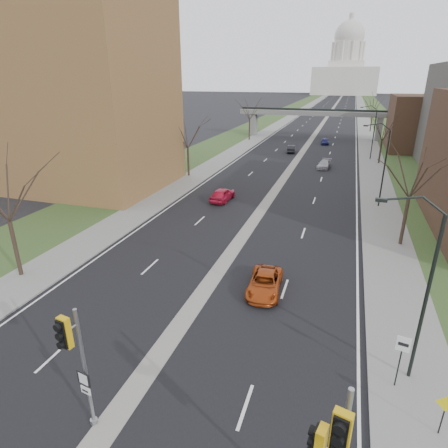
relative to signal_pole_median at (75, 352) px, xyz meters
The scene contains 28 objects.
ground 4.00m from the signal_pole_median, 54.99° to the left, with size 700.00×700.00×0.00m, color black.
road_surface 151.03m from the signal_pole_median, 89.74° to the left, with size 20.00×600.00×0.01m, color black.
median_strip 151.03m from the signal_pole_median, 89.74° to the left, with size 1.20×600.00×0.02m, color gray.
sidewalk_right 151.56m from the signal_pole_median, 85.20° to the left, with size 4.00×600.00×0.12m, color gray.
sidewalk_left 151.45m from the signal_pole_median, 94.28° to the left, with size 4.00×600.00×0.12m, color gray.
grass_verge_right 152.18m from the signal_pole_median, 82.94° to the left, with size 8.00×600.00×0.10m, color #2E4821.
grass_verge_left 152.02m from the signal_pole_median, 96.54° to the left, with size 8.00×600.00×0.10m, color #2E4821.
apartment_building 40.65m from the signal_pole_median, 129.25° to the left, with size 25.00×16.00×22.00m, color olive.
commercial_block_far 74.53m from the signal_pole_median, 72.27° to the left, with size 14.00×14.00×10.00m, color #462D20.
pedestrian_bridge 80.99m from the signal_pole_median, 89.51° to the left, with size 34.00×3.00×6.45m.
capitol 321.32m from the signal_pole_median, 89.88° to the left, with size 48.00×42.00×55.75m.
streetlight_near 13.96m from the signal_pole_median, 30.88° to the left, with size 2.61×0.20×8.70m.
streetlight_mid 35.13m from the signal_pole_median, 70.50° to the left, with size 2.61×0.20×8.70m.
streetlight_far 60.21m from the signal_pole_median, 78.80° to the left, with size 2.61×0.20×8.70m.
tree_left_a 15.50m from the signal_pole_median, 143.88° to the left, with size 7.20×7.20×9.40m.
tree_left_b 40.95m from the signal_pole_median, 107.53° to the left, with size 6.75×6.75×8.81m.
tree_left_c 74.09m from the signal_pole_median, 99.57° to the left, with size 7.65×7.65×9.99m.
tree_right_a 26.90m from the signal_pole_median, 59.22° to the left, with size 7.20×7.20×9.40m.
tree_right_b 57.67m from the signal_pole_median, 76.26° to the left, with size 6.30×6.30×8.22m.
tree_right_c 97.01m from the signal_pole_median, 81.88° to the left, with size 7.65×7.65×9.99m.
signal_pole_median is the anchor object (origin of this frame).
speed_limit_sign 13.45m from the signal_pole_median, 27.48° to the left, with size 0.57×0.13×2.66m.
warning_sign 14.03m from the signal_pole_median, 16.98° to the left, with size 0.75×0.09×1.92m.
car_left_near 30.25m from the signal_pole_median, 98.08° to the left, with size 1.76×4.38×1.49m, color #BB1533.
car_left_far 61.65m from the signal_pole_median, 91.22° to the left, with size 1.38×3.97×1.31m, color black.
car_right_near 13.48m from the signal_pole_median, 70.06° to the left, with size 2.04×4.43×1.23m, color #A53D11.
car_right_mid 50.47m from the signal_pole_median, 83.69° to the left, with size 1.72×4.24×1.23m, color #9C9DA3.
car_right_far 72.95m from the signal_pole_median, 86.83° to the left, with size 1.51×3.75×1.28m, color navy.
Camera 1 is at (7.86, -9.65, 13.11)m, focal length 30.00 mm.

